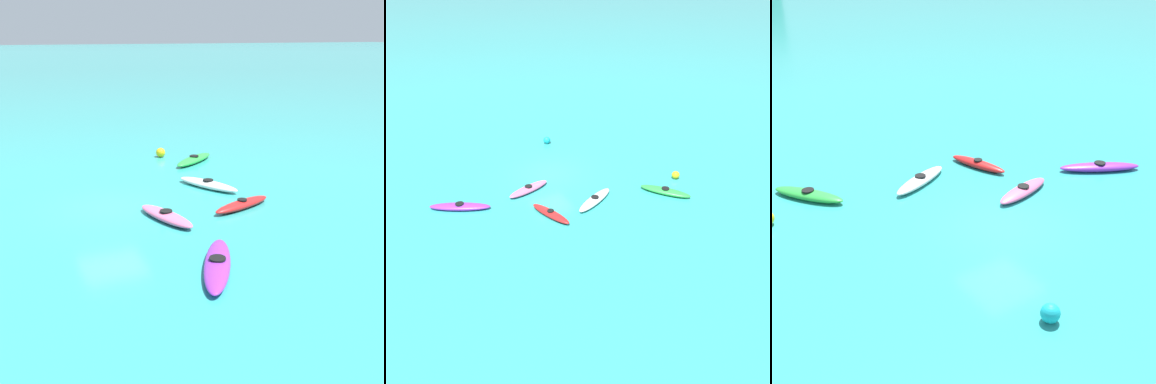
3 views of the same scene
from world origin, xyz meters
TOP-DOWN VIEW (x-y plane):
  - ground_plane at (0.00, 0.00)m, footprint 600.00×600.00m
  - kayak_white at (-0.68, 4.46)m, footprint 3.01×1.94m
  - kayak_purple at (6.22, 1.35)m, footprint 3.31×2.32m
  - kayak_green at (-4.81, 5.70)m, footprint 2.32×2.88m
  - kayak_pink at (2.12, 1.44)m, footprint 2.88×1.43m
  - kayak_red at (2.15, 4.48)m, footprint 1.37×2.79m
  - buoy_cyan at (-1.95, -4.48)m, footprint 0.53×0.53m

SIDE VIEW (x-z plane):
  - ground_plane at x=0.00m, z-range 0.00..0.00m
  - kayak_red at x=2.15m, z-range -0.02..0.35m
  - kayak_purple at x=6.22m, z-range -0.02..0.35m
  - kayak_white at x=-0.68m, z-range -0.02..0.35m
  - kayak_green at x=-4.81m, z-range -0.02..0.35m
  - kayak_pink at x=2.12m, z-range -0.02..0.35m
  - buoy_cyan at x=-1.95m, z-range 0.00..0.53m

